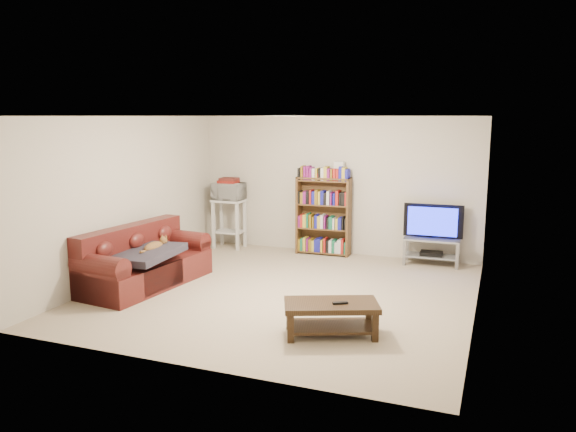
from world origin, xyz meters
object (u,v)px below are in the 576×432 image
at_px(coffee_table, 331,312).
at_px(bookshelf, 323,215).
at_px(tv_stand, 432,247).
at_px(sofa, 143,264).

xyz_separation_m(coffee_table, bookshelf, (-1.20, 3.53, 0.44)).
xyz_separation_m(coffee_table, tv_stand, (0.67, 3.46, 0.04)).
bearing_deg(coffee_table, bookshelf, 86.20).
distance_m(coffee_table, bookshelf, 3.75).
height_order(sofa, coffee_table, sofa).
relative_size(coffee_table, tv_stand, 1.28).
xyz_separation_m(sofa, coffee_table, (3.07, -0.84, -0.04)).
bearing_deg(bookshelf, coffee_table, -73.16).
bearing_deg(sofa, bookshelf, 61.61).
xyz_separation_m(sofa, tv_stand, (3.74, 2.62, -0.00)).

